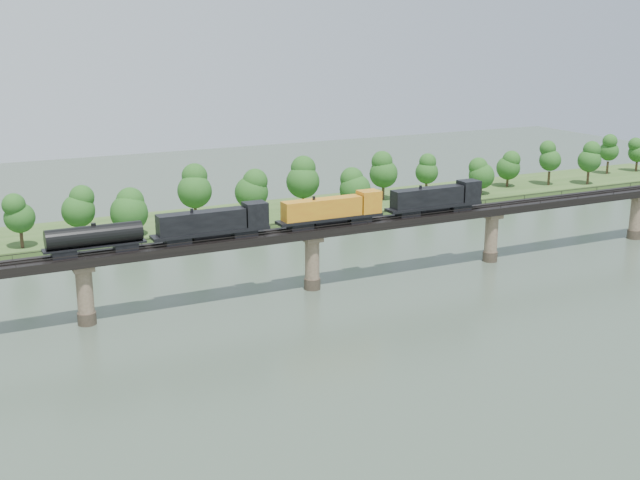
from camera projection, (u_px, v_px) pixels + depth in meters
name	position (u px, v px, depth m)	size (l,w,h in m)	color
ground	(399.00, 346.00, 119.38)	(400.00, 400.00, 0.00)	#364437
far_bank	(213.00, 220.00, 192.78)	(300.00, 24.00, 1.60)	#335120
bridge	(312.00, 260.00, 143.94)	(236.00, 30.00, 11.50)	#473A2D
bridge_superstructure	(312.00, 226.00, 142.29)	(220.00, 4.90, 0.75)	black
far_treeline	(184.00, 194.00, 183.31)	(289.06, 17.54, 13.60)	#382619
freight_train	(293.00, 215.00, 140.09)	(81.84, 3.19, 5.63)	black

